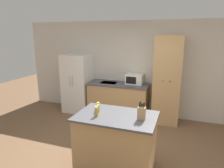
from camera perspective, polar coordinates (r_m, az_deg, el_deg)
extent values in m
plane|color=brown|center=(3.92, 1.40, -20.67)|extent=(14.00, 14.00, 0.00)
cube|color=beige|center=(5.57, 9.00, 4.17)|extent=(7.20, 0.06, 2.60)
cube|color=white|center=(5.94, -9.74, 0.20)|extent=(0.77, 0.69, 1.68)
cylinder|color=silver|center=(5.63, -11.92, 0.75)|extent=(0.02, 0.02, 0.30)
cylinder|color=silver|center=(5.59, -11.21, 0.69)|extent=(0.02, 0.02, 0.30)
cube|color=tan|center=(5.57, 1.88, -4.67)|extent=(1.61, 0.67, 0.90)
cube|color=#4C4C51|center=(5.44, 1.92, 0.01)|extent=(1.65, 0.71, 0.03)
cube|color=#9EA0A3|center=(5.53, -0.94, 0.36)|extent=(0.44, 0.34, 0.01)
cube|color=tan|center=(5.20, 15.53, 1.02)|extent=(0.66, 0.59, 2.22)
sphere|color=black|center=(4.90, 14.36, 0.86)|extent=(0.02, 0.02, 0.02)
sphere|color=black|center=(4.89, 16.21, 0.71)|extent=(0.02, 0.02, 0.02)
cube|color=tan|center=(3.50, 1.14, -16.36)|extent=(1.25, 0.79, 0.91)
cube|color=#4C4C51|center=(3.29, 1.18, -9.20)|extent=(1.31, 0.85, 0.03)
cube|color=white|center=(5.41, 6.53, 1.47)|extent=(0.45, 0.39, 0.26)
cube|color=black|center=(5.23, 5.45, 1.07)|extent=(0.27, 0.01, 0.18)
cube|color=tan|center=(3.12, 8.44, -8.34)|extent=(0.12, 0.08, 0.20)
cylinder|color=black|center=(3.07, 7.84, -5.87)|extent=(0.02, 0.02, 0.08)
cylinder|color=black|center=(3.07, 8.19, -5.73)|extent=(0.02, 0.02, 0.10)
cylinder|color=black|center=(3.07, 8.52, -6.09)|extent=(0.02, 0.02, 0.06)
cylinder|color=black|center=(3.06, 8.85, -6.03)|extent=(0.02, 0.02, 0.08)
cylinder|color=black|center=(3.05, 9.20, -5.98)|extent=(0.02, 0.02, 0.09)
cylinder|color=beige|center=(3.46, -3.94, -6.64)|extent=(0.06, 0.06, 0.12)
cylinder|color=#E5DB4C|center=(3.43, -3.96, -5.45)|extent=(0.05, 0.05, 0.03)
cylinder|color=gold|center=(3.23, -4.49, -8.04)|extent=(0.06, 0.06, 0.14)
cylinder|color=silver|center=(3.20, -4.52, -6.64)|extent=(0.04, 0.04, 0.03)
cylinder|color=gold|center=(3.37, -4.06, -7.27)|extent=(0.05, 0.05, 0.11)
cylinder|color=#E5DB4C|center=(3.35, -4.08, -6.16)|extent=(0.04, 0.04, 0.02)
cylinder|color=red|center=(6.39, -13.43, -4.92)|extent=(0.10, 0.10, 0.41)
cylinder|color=black|center=(6.32, -13.55, -2.85)|extent=(0.05, 0.05, 0.07)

